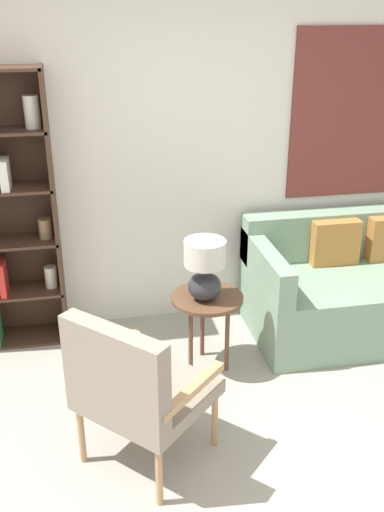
# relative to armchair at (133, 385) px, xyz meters

# --- Properties ---
(wall_back) EXTENTS (6.40, 0.08, 2.70)m
(wall_back) POSITION_rel_armchair_xyz_m (0.36, 1.62, 0.83)
(wall_back) COLOR silver
(wall_back) RESTS_ON ground_plane
(armchair) EXTENTS (0.83, 0.83, 0.90)m
(armchair) POSITION_rel_armchair_xyz_m (0.00, 0.00, 0.00)
(armchair) COLOR tan
(armchair) RESTS_ON ground_plane
(couch) EXTENTS (1.77, 0.91, 0.83)m
(couch) POSITION_rel_armchair_xyz_m (1.86, 1.14, -0.20)
(couch) COLOR gray
(couch) RESTS_ON ground_plane
(side_table) EXTENTS (0.47, 0.47, 0.54)m
(side_table) POSITION_rel_armchair_xyz_m (0.56, 0.83, -0.05)
(side_table) COLOR brown
(side_table) RESTS_ON ground_plane
(table_lamp) EXTENTS (0.26, 0.26, 0.40)m
(table_lamp) POSITION_rel_armchair_xyz_m (0.54, 0.80, 0.24)
(table_lamp) COLOR #2D2D33
(table_lamp) RESTS_ON side_table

